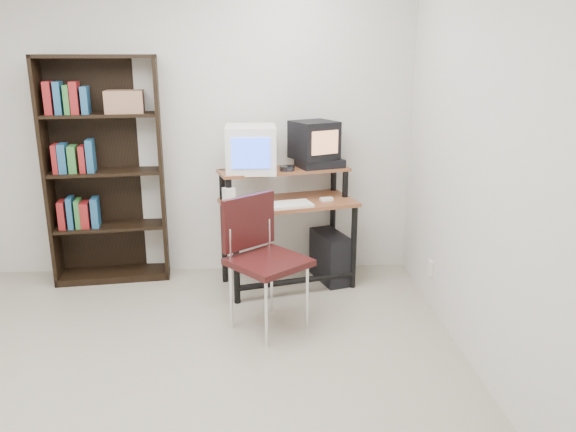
{
  "coord_description": "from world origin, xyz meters",
  "views": [
    {
      "loc": [
        0.68,
        -2.83,
        1.9
      ],
      "look_at": [
        0.88,
        1.1,
        0.75
      ],
      "focal_mm": 35.0,
      "sensor_mm": 36.0,
      "label": 1
    }
  ],
  "objects_px": {
    "crt_tv": "(314,140)",
    "bookshelf": "(105,169)",
    "crt_monitor": "(251,149)",
    "computer_desk": "(287,208)",
    "school_chair": "(261,248)",
    "pc_tower": "(330,257)"
  },
  "relations": [
    {
      "from": "crt_tv",
      "to": "bookshelf",
      "type": "xyz_separation_m",
      "value": [
        -1.75,
        0.07,
        -0.24
      ]
    },
    {
      "from": "crt_monitor",
      "to": "bookshelf",
      "type": "distance_m",
      "value": 1.26
    },
    {
      "from": "crt_monitor",
      "to": "crt_tv",
      "type": "bearing_deg",
      "value": 13.85
    },
    {
      "from": "computer_desk",
      "to": "school_chair",
      "type": "bearing_deg",
      "value": -121.87
    },
    {
      "from": "crt_monitor",
      "to": "bookshelf",
      "type": "bearing_deg",
      "value": 169.3
    },
    {
      "from": "computer_desk",
      "to": "pc_tower",
      "type": "distance_m",
      "value": 0.6
    },
    {
      "from": "school_chair",
      "to": "computer_desk",
      "type": "bearing_deg",
      "value": 33.39
    },
    {
      "from": "crt_monitor",
      "to": "bookshelf",
      "type": "xyz_separation_m",
      "value": [
        -1.22,
        0.21,
        -0.19
      ]
    },
    {
      "from": "school_chair",
      "to": "bookshelf",
      "type": "bearing_deg",
      "value": 102.88
    },
    {
      "from": "pc_tower",
      "to": "bookshelf",
      "type": "relative_size",
      "value": 0.24
    },
    {
      "from": "crt_monitor",
      "to": "pc_tower",
      "type": "distance_m",
      "value": 1.16
    },
    {
      "from": "computer_desk",
      "to": "pc_tower",
      "type": "relative_size",
      "value": 2.61
    },
    {
      "from": "crt_tv",
      "to": "crt_monitor",
      "type": "bearing_deg",
      "value": 167.7
    },
    {
      "from": "school_chair",
      "to": "bookshelf",
      "type": "height_order",
      "value": "bookshelf"
    },
    {
      "from": "bookshelf",
      "to": "computer_desk",
      "type": "bearing_deg",
      "value": -16.21
    },
    {
      "from": "crt_tv",
      "to": "school_chair",
      "type": "relative_size",
      "value": 0.47
    },
    {
      "from": "crt_monitor",
      "to": "bookshelf",
      "type": "height_order",
      "value": "bookshelf"
    },
    {
      "from": "crt_monitor",
      "to": "school_chair",
      "type": "height_order",
      "value": "crt_monitor"
    },
    {
      "from": "school_chair",
      "to": "bookshelf",
      "type": "xyz_separation_m",
      "value": [
        -1.29,
        0.98,
        0.38
      ]
    },
    {
      "from": "school_chair",
      "to": "bookshelf",
      "type": "relative_size",
      "value": 0.5
    },
    {
      "from": "crt_monitor",
      "to": "pc_tower",
      "type": "bearing_deg",
      "value": 2.47
    },
    {
      "from": "computer_desk",
      "to": "crt_monitor",
      "type": "height_order",
      "value": "crt_monitor"
    }
  ]
}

